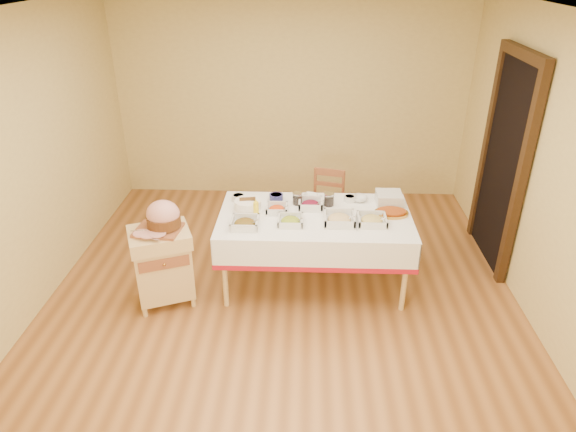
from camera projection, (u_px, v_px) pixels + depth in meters
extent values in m
plane|color=#9C6230|center=(282.00, 299.00, 4.94)|extent=(5.00, 5.00, 0.00)
plane|color=white|center=(280.00, 9.00, 3.76)|extent=(5.00, 5.00, 0.00)
plane|color=#D6C073|center=(291.00, 99.00, 6.57)|extent=(4.50, 0.00, 4.50)
plane|color=#D6C073|center=(251.00, 404.00, 2.13)|extent=(4.50, 0.00, 4.50)
plane|color=#D6C073|center=(22.00, 170.00, 4.43)|extent=(0.00, 5.00, 5.00)
plane|color=#D6C073|center=(551.00, 178.00, 4.27)|extent=(0.00, 5.00, 5.00)
cube|color=black|center=(504.00, 166.00, 5.19)|extent=(0.06, 0.90, 2.10)
cube|color=#342010|center=(520.00, 186.00, 4.74)|extent=(0.08, 0.10, 2.10)
cube|color=#342010|center=(487.00, 149.00, 5.63)|extent=(0.08, 0.10, 2.10)
cube|color=#342010|center=(525.00, 54.00, 4.69)|extent=(0.08, 1.10, 0.10)
cube|color=#E2BF7C|center=(315.00, 218.00, 4.87)|extent=(1.80, 1.00, 0.04)
cylinder|color=#E2BF7C|center=(225.00, 274.00, 4.69)|extent=(0.05, 0.05, 0.71)
cylinder|color=#E2BF7C|center=(236.00, 230.00, 5.44)|extent=(0.05, 0.05, 0.71)
cylinder|color=#E2BF7C|center=(405.00, 277.00, 4.64)|extent=(0.05, 0.05, 0.71)
cylinder|color=#E2BF7C|center=(392.00, 233.00, 5.38)|extent=(0.05, 0.05, 0.71)
cube|color=white|center=(315.00, 215.00, 4.85)|extent=(1.82, 1.02, 0.01)
cube|color=#E2BF7C|center=(163.00, 269.00, 4.76)|extent=(0.61, 0.57, 0.53)
cube|color=#E2BF7C|center=(159.00, 238.00, 4.61)|extent=(0.66, 0.61, 0.13)
cube|color=#985531|center=(155.00, 265.00, 4.49)|extent=(0.42, 0.18, 0.11)
sphere|color=#B98834|center=(155.00, 265.00, 4.49)|extent=(0.03, 0.03, 0.03)
cylinder|color=#E2BF7C|center=(138.00, 307.00, 4.75)|extent=(0.04, 0.04, 0.09)
cylinder|color=#E2BF7C|center=(149.00, 285.00, 5.07)|extent=(0.04, 0.04, 0.09)
cylinder|color=#E2BF7C|center=(186.00, 308.00, 4.74)|extent=(0.04, 0.04, 0.09)
cylinder|color=#E2BF7C|center=(194.00, 286.00, 5.05)|extent=(0.04, 0.04, 0.09)
cube|color=#985531|center=(325.00, 209.00, 5.74)|extent=(0.45, 0.44, 0.03)
cylinder|color=#985531|center=(308.00, 231.00, 5.74)|extent=(0.03, 0.03, 0.40)
cylinder|color=#985531|center=(314.00, 218.00, 6.01)|extent=(0.03, 0.03, 0.40)
cylinder|color=#985531|center=(336.00, 235.00, 5.66)|extent=(0.03, 0.03, 0.40)
cylinder|color=#985531|center=(341.00, 222.00, 5.93)|extent=(0.03, 0.03, 0.40)
cylinder|color=#985531|center=(315.00, 186.00, 5.82)|extent=(0.03, 0.03, 0.43)
cylinder|color=#985531|center=(343.00, 189.00, 5.74)|extent=(0.03, 0.03, 0.43)
cube|color=#985531|center=(330.00, 172.00, 5.70)|extent=(0.34, 0.11, 0.08)
cube|color=#985531|center=(158.00, 230.00, 4.57)|extent=(0.39, 0.32, 0.02)
ellipsoid|color=#DD968F|center=(163.00, 214.00, 4.54)|extent=(0.30, 0.27, 0.25)
cylinder|color=#593114|center=(164.00, 221.00, 4.57)|extent=(0.30, 0.30, 0.10)
cube|color=silver|center=(147.00, 237.00, 4.43)|extent=(0.25, 0.11, 0.00)
cylinder|color=silver|center=(148.00, 230.00, 4.52)|extent=(0.29, 0.08, 0.01)
cube|color=silver|center=(245.00, 226.00, 4.65)|extent=(0.25, 0.25, 0.02)
ellipsoid|color=maroon|center=(245.00, 223.00, 4.64)|extent=(0.19, 0.19, 0.07)
cylinder|color=silver|center=(251.00, 224.00, 4.61)|extent=(0.15, 0.01, 0.11)
cube|color=silver|center=(291.00, 223.00, 4.69)|extent=(0.23, 0.23, 0.01)
ellipsoid|color=gold|center=(291.00, 221.00, 4.68)|extent=(0.18, 0.18, 0.06)
cylinder|color=silver|center=(296.00, 222.00, 4.66)|extent=(0.13, 0.01, 0.09)
cube|color=silver|center=(339.00, 222.00, 4.71)|extent=(0.28, 0.28, 0.02)
ellipsoid|color=#DBB975|center=(339.00, 219.00, 4.70)|extent=(0.21, 0.21, 0.07)
cylinder|color=silver|center=(346.00, 220.00, 4.67)|extent=(0.16, 0.01, 0.11)
cube|color=silver|center=(372.00, 222.00, 4.70)|extent=(0.26, 0.26, 0.01)
ellipsoid|color=tan|center=(372.00, 220.00, 4.69)|extent=(0.20, 0.20, 0.07)
cylinder|color=silver|center=(379.00, 221.00, 4.67)|extent=(0.14, 0.01, 0.10)
cube|color=silver|center=(277.00, 211.00, 4.91)|extent=(0.20, 0.20, 0.01)
ellipsoid|color=#DD4310|center=(277.00, 209.00, 4.91)|extent=(0.15, 0.15, 0.05)
cylinder|color=silver|center=(281.00, 210.00, 4.88)|extent=(0.13, 0.01, 0.10)
cube|color=silver|center=(310.00, 207.00, 5.00)|extent=(0.23, 0.23, 0.02)
ellipsoid|color=maroon|center=(311.00, 204.00, 4.99)|extent=(0.18, 0.18, 0.06)
cylinder|color=silver|center=(316.00, 205.00, 4.96)|extent=(0.15, 0.01, 0.11)
cylinder|color=silver|center=(238.00, 198.00, 5.13)|extent=(0.13, 0.13, 0.06)
cylinder|color=black|center=(238.00, 196.00, 5.12)|extent=(0.10, 0.10, 0.02)
cylinder|color=navy|center=(276.00, 197.00, 5.14)|extent=(0.14, 0.14, 0.06)
cylinder|color=maroon|center=(276.00, 195.00, 5.13)|extent=(0.11, 0.11, 0.02)
cylinder|color=silver|center=(350.00, 199.00, 5.11)|extent=(0.11, 0.11, 0.06)
cylinder|color=#DD4310|center=(350.00, 197.00, 5.10)|extent=(0.09, 0.09, 0.02)
imported|color=silver|center=(310.00, 196.00, 5.18)|extent=(0.19, 0.19, 0.04)
imported|color=silver|center=(359.00, 199.00, 5.12)|extent=(0.16, 0.16, 0.05)
cylinder|color=silver|center=(297.00, 199.00, 5.04)|extent=(0.09, 0.09, 0.11)
cylinder|color=silver|center=(297.00, 193.00, 5.01)|extent=(0.10, 0.10, 0.01)
cylinder|color=black|center=(297.00, 200.00, 5.05)|extent=(0.08, 0.08, 0.08)
cylinder|color=silver|center=(329.00, 200.00, 5.01)|extent=(0.09, 0.09, 0.12)
cylinder|color=silver|center=(329.00, 194.00, 4.98)|extent=(0.10, 0.10, 0.01)
cylinder|color=black|center=(329.00, 201.00, 5.02)|extent=(0.08, 0.08, 0.08)
cylinder|color=yellow|center=(256.00, 208.00, 4.84)|extent=(0.05, 0.05, 0.13)
cone|color=yellow|center=(256.00, 201.00, 4.80)|extent=(0.03, 0.03, 0.03)
cylinder|color=white|center=(248.00, 205.00, 4.94)|extent=(0.26, 0.26, 0.09)
cube|color=silver|center=(388.00, 203.00, 5.06)|extent=(0.25, 0.25, 0.01)
cube|color=silver|center=(389.00, 202.00, 5.05)|extent=(0.25, 0.25, 0.01)
cube|color=silver|center=(389.00, 201.00, 5.05)|extent=(0.25, 0.25, 0.01)
cube|color=silver|center=(389.00, 199.00, 5.04)|extent=(0.25, 0.25, 0.01)
cube|color=silver|center=(389.00, 198.00, 5.03)|extent=(0.25, 0.25, 0.01)
cube|color=silver|center=(389.00, 196.00, 5.03)|extent=(0.25, 0.25, 0.01)
cube|color=silver|center=(389.00, 195.00, 5.02)|extent=(0.25, 0.25, 0.01)
cube|color=silver|center=(389.00, 194.00, 5.01)|extent=(0.25, 0.25, 0.01)
ellipsoid|color=#B98834|center=(391.00, 213.00, 4.86)|extent=(0.32, 0.23, 0.03)
ellipsoid|color=#963E10|center=(391.00, 212.00, 4.85)|extent=(0.28, 0.19, 0.03)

